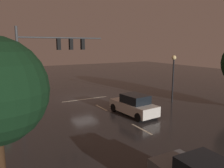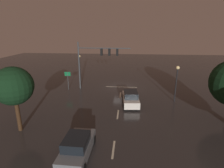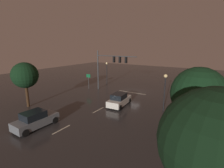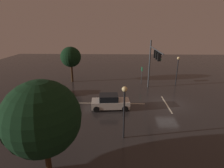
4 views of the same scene
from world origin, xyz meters
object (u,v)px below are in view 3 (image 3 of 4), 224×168
Objects in this scene: car_approaching at (119,100)px; street_lamp_left_kerb at (165,85)px; street_lamp_right_kerb at (107,69)px; tree_left_far at (215,144)px; tree_right_near at (25,75)px; route_sign at (89,78)px; car_distant at (35,120)px; tree_left_near at (198,94)px; traffic_signal_assembly at (111,63)px.

car_approaching is 6.30m from street_lamp_left_kerb.
tree_left_far is at bearing 131.27° from street_lamp_right_kerb.
tree_right_near reaches higher than car_approaching.
tree_left_far is at bearing 139.75° from route_sign.
car_distant is at bearing 49.85° from street_lamp_left_kerb.
tree_right_near is at bearing 86.50° from route_sign.
tree_left_near is at bearing -154.70° from car_distant.
traffic_signal_assembly reaches higher than tree_right_near.
traffic_signal_assembly is 1.31× the size of tree_right_near.
traffic_signal_assembly is 1.71× the size of street_lamp_right_kerb.
traffic_signal_assembly reaches higher than route_sign.
traffic_signal_assembly is 24.26m from tree_left_far.
street_lamp_right_kerb is at bearing -93.80° from tree_right_near.
street_lamp_left_kerb is at bearing -50.48° from tree_left_near.
traffic_signal_assembly reaches higher than tree_left_far.
car_distant is (3.91, 9.91, 0.00)m from car_approaching.
tree_left_far is (-11.03, 12.51, 3.86)m from car_approaching.
tree_right_near is at bearing 34.24° from car_approaching.
tree_right_near is (5.06, 12.54, -0.74)m from traffic_signal_assembly.
tree_left_near reaches higher than car_approaching.
traffic_signal_assembly reaches higher than car_distant.
car_distant is 0.70× the size of tree_left_near.
traffic_signal_assembly is 1.68× the size of street_lamp_left_kerb.
traffic_signal_assembly is 2.74× the size of route_sign.
street_lamp_left_kerb is 1.63× the size of route_sign.
tree_right_near is (10.11, 6.88, 3.44)m from car_approaching.
street_lamp_left_kerb reaches higher than car_distant.
traffic_signal_assembly is 11.62m from street_lamp_left_kerb.
traffic_signal_assembly is at bearing -21.85° from street_lamp_left_kerb.
street_lamp_right_kerb is 1.61× the size of route_sign.
street_lamp_left_kerb is 17.09m from street_lamp_right_kerb.
street_lamp_left_kerb is 0.78× the size of tree_right_near.
street_lamp_left_kerb reaches higher than route_sign.
street_lamp_right_kerb is 23.18m from tree_left_near.
car_distant is 0.96× the size of street_lamp_right_kerb.
street_lamp_right_kerb is at bearing -31.38° from street_lamp_left_kerb.
route_sign is (0.43, 5.50, -1.19)m from street_lamp_right_kerb.
car_distant is at bearing -9.87° from tree_left_far.
route_sign is at bearing 85.58° from street_lamp_right_kerb.
car_approaching is at bearing -111.52° from car_distant.
car_approaching is 10.62m from route_sign.
tree_right_near is (19.76, 3.38, 0.19)m from tree_left_near.
tree_left_near is at bearing 148.06° from traffic_signal_assembly.
street_lamp_right_kerb is 0.77× the size of tree_right_near.
route_sign is (15.02, -3.40, -1.24)m from street_lamp_left_kerb.
car_distant is at bearing 110.49° from route_sign.
car_distant is (-1.14, 15.57, -4.18)m from traffic_signal_assembly.
car_distant is at bearing 94.20° from traffic_signal_assembly.
street_lamp_right_kerb is 17.23m from tree_right_near.
street_lamp_right_kerb reaches higher than car_approaching.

